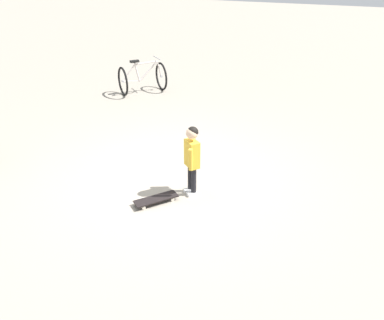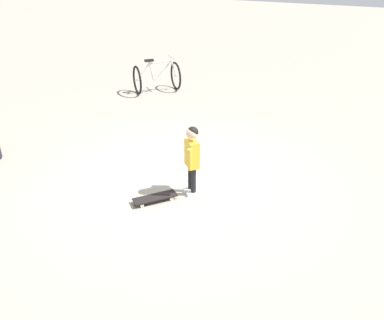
# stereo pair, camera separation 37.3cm
# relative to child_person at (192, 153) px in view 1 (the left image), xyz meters

# --- Properties ---
(ground_plane) EXTENTS (50.00, 50.00, 0.00)m
(ground_plane) POSITION_rel_child_person_xyz_m (0.31, 0.48, -0.66)
(ground_plane) COLOR #9E9384
(child_person) EXTENTS (0.38, 0.28, 1.06)m
(child_person) POSITION_rel_child_person_xyz_m (0.00, 0.00, 0.00)
(child_person) COLOR black
(child_person) RESTS_ON ground
(skateboard) EXTENTS (0.61, 0.55, 0.07)m
(skateboard) POSITION_rel_child_person_xyz_m (-0.44, 0.37, -0.60)
(skateboard) COLOR black
(skateboard) RESTS_ON ground
(bicycle_near) EXTENTS (1.27, 1.24, 0.85)m
(bicycle_near) POSITION_rel_child_person_xyz_m (3.98, 2.96, -0.28)
(bicycle_near) COLOR black
(bicycle_near) RESTS_ON ground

